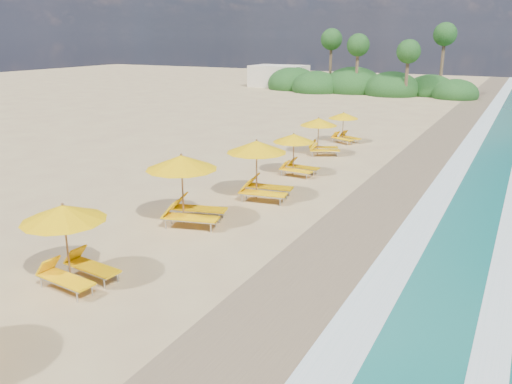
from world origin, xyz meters
name	(u,v)px	position (x,y,z in m)	size (l,w,h in m)	color
ground	(256,222)	(0.00, 0.00, 0.00)	(160.00, 160.00, 0.00)	tan
wet_sand	(360,242)	(4.00, 0.00, 0.01)	(4.00, 160.00, 0.01)	#85714F
surf_foam	(442,256)	(6.70, 0.00, 0.03)	(4.00, 160.00, 0.01)	white
station_2	(70,240)	(-2.23, -6.76, 1.33)	(2.70, 2.53, 2.37)	olive
station_3	(188,185)	(-2.18, -1.23, 1.49)	(3.32, 3.22, 2.67)	olive
station_4	(261,166)	(-1.20, 2.71, 1.45)	(3.08, 2.93, 2.59)	olive
station_5	(296,152)	(-1.46, 7.04, 1.19)	(2.36, 2.20, 2.13)	olive
station_6	(321,134)	(-2.01, 11.87, 1.24)	(2.92, 2.91, 2.21)	olive
station_7	(345,125)	(-1.95, 15.95, 1.12)	(2.61, 2.59, 1.99)	olive
treeline	(360,85)	(-9.94, 45.51, 1.00)	(25.80, 8.80, 9.74)	#163D14
beach_building	(279,76)	(-22.00, 48.00, 1.40)	(7.00, 5.00, 2.80)	beige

